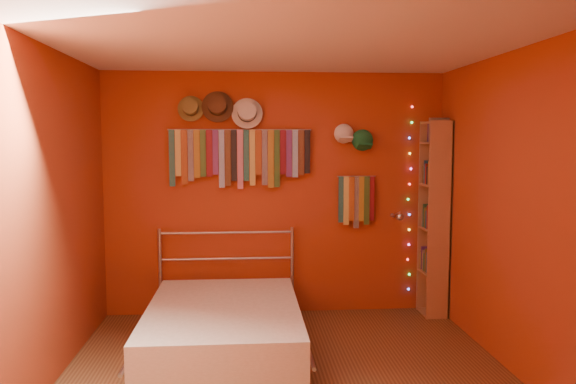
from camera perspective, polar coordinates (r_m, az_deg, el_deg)
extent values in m
plane|color=#53311C|center=(4.43, 0.08, -18.81)|extent=(3.50, 3.50, 0.00)
cube|color=maroon|center=(5.82, -1.28, -0.20)|extent=(3.50, 0.02, 2.50)
cube|color=maroon|center=(4.57, 22.56, -2.16)|extent=(0.02, 3.50, 2.50)
cube|color=maroon|center=(4.32, -23.79, -2.63)|extent=(0.02, 3.50, 2.50)
cube|color=white|center=(4.10, 0.09, 14.97)|extent=(3.50, 3.50, 0.02)
cylinder|color=#AAAAAE|center=(5.73, -4.90, 6.31)|extent=(1.45, 0.01, 0.01)
cube|color=#174C50|center=(5.77, -11.71, 3.38)|extent=(0.06, 0.01, 0.57)
cube|color=tan|center=(5.76, -11.11, 3.90)|extent=(0.06, 0.01, 0.47)
cube|color=maroon|center=(5.74, -10.49, 3.51)|extent=(0.06, 0.01, 0.55)
cube|color=#141657|center=(5.75, -9.86, 3.67)|extent=(0.06, 0.01, 0.52)
cube|color=#8D5E19|center=(5.74, -9.25, 3.84)|extent=(0.06, 0.01, 0.49)
cube|color=#2A5221|center=(5.73, -8.63, 3.91)|extent=(0.06, 0.01, 0.47)
cube|color=maroon|center=(5.73, -8.00, 3.92)|extent=(0.06, 0.01, 0.47)
cube|color=#4D1A6A|center=(5.72, -7.39, 4.03)|extent=(0.06, 0.01, 0.45)
cube|color=#7393CD|center=(5.72, -6.76, 3.36)|extent=(0.06, 0.01, 0.59)
cube|color=#452C17|center=(5.73, -6.13, 3.46)|extent=(0.06, 0.01, 0.57)
cube|color=black|center=(5.72, -5.51, 3.71)|extent=(0.06, 0.01, 0.52)
cube|color=#BF5F82|center=(5.71, -4.88, 3.31)|extent=(0.06, 0.01, 0.60)
cube|color=#16504D|center=(5.72, -4.26, 3.73)|extent=(0.06, 0.01, 0.52)
cube|color=#AD9D45|center=(5.72, -3.63, 3.49)|extent=(0.06, 0.01, 0.57)
cube|color=maroon|center=(5.71, -3.01, 4.03)|extent=(0.06, 0.01, 0.46)
cube|color=navy|center=(5.73, -2.38, 3.52)|extent=(0.06, 0.01, 0.56)
cube|color=brown|center=(5.73, -1.76, 3.38)|extent=(0.06, 0.01, 0.59)
cube|color=#224A1D|center=(5.72, -1.13, 3.41)|extent=(0.06, 0.01, 0.58)
cube|color=#5D0D24|center=(5.74, -0.52, 4.07)|extent=(0.06, 0.01, 0.45)
cube|color=#3B1A68|center=(5.74, 0.11, 3.94)|extent=(0.06, 0.01, 0.48)
cube|color=#6D93C1|center=(5.73, 0.74, 3.92)|extent=(0.06, 0.01, 0.48)
cube|color=#522B1B|center=(5.75, 1.35, 4.03)|extent=(0.06, 0.01, 0.46)
cube|color=black|center=(5.75, 1.97, 4.11)|extent=(0.06, 0.01, 0.44)
cylinder|color=#AAAAAE|center=(5.86, 6.97, 1.58)|extent=(0.40, 0.01, 0.01)
cube|color=#184B55|center=(5.84, 5.43, -0.77)|extent=(0.06, 0.01, 0.48)
cube|color=#D0C253|center=(5.85, 5.95, -0.90)|extent=(0.06, 0.01, 0.50)
cube|color=brown|center=(5.85, 6.48, -0.68)|extent=(0.06, 0.01, 0.46)
cube|color=#121A50|center=(5.87, 6.96, -1.05)|extent=(0.06, 0.01, 0.54)
cube|color=olive|center=(5.88, 7.49, -0.71)|extent=(0.06, 0.01, 0.47)
cube|color=#285220|center=(5.88, 8.01, -0.88)|extent=(0.06, 0.01, 0.50)
cube|color=maroon|center=(5.90, 8.49, -0.67)|extent=(0.06, 0.01, 0.46)
cylinder|color=brown|center=(5.75, -9.84, 8.34)|extent=(0.26, 0.07, 0.26)
cylinder|color=brown|center=(5.71, -9.88, 8.47)|extent=(0.15, 0.13, 0.17)
cylinder|color=#332314|center=(5.73, -9.86, 8.41)|extent=(0.16, 0.05, 0.16)
cylinder|color=#472C19|center=(5.74, -7.17, 8.58)|extent=(0.32, 0.08, 0.32)
cylinder|color=#472C19|center=(5.68, -7.20, 8.75)|extent=(0.19, 0.16, 0.21)
cylinder|color=black|center=(5.71, -7.18, 8.66)|extent=(0.19, 0.06, 0.19)
cylinder|color=beige|center=(5.73, -4.18, 7.96)|extent=(0.31, 0.08, 0.31)
cylinder|color=beige|center=(5.67, -4.18, 8.12)|extent=(0.18, 0.16, 0.21)
cylinder|color=black|center=(5.70, -4.18, 8.04)|extent=(0.19, 0.06, 0.19)
ellipsoid|color=white|center=(5.82, 5.68, 5.92)|extent=(0.19, 0.14, 0.19)
cube|color=white|center=(5.71, 5.88, 5.34)|extent=(0.14, 0.10, 0.06)
ellipsoid|color=#186F36|center=(5.86, 7.56, 5.24)|extent=(0.20, 0.15, 0.20)
cube|color=#186F36|center=(5.74, 7.81, 4.63)|extent=(0.14, 0.11, 0.06)
sphere|color=#FF3333|center=(6.01, 12.50, 8.44)|extent=(0.02, 0.02, 0.02)
sphere|color=#33FF4C|center=(6.00, 12.47, 6.91)|extent=(0.02, 0.02, 0.02)
sphere|color=#4C66FF|center=(5.99, 12.23, 5.38)|extent=(0.02, 0.02, 0.02)
sphere|color=yellow|center=(6.00, 12.27, 3.85)|extent=(0.02, 0.02, 0.02)
sphere|color=#FF4CCC|center=(6.01, 12.38, 2.31)|extent=(0.02, 0.02, 0.02)
sphere|color=#FF3333|center=(6.01, 12.25, 0.78)|extent=(0.02, 0.02, 0.02)
sphere|color=#33FF4C|center=(6.03, 12.11, -0.74)|extent=(0.02, 0.02, 0.02)
sphere|color=#4C66FF|center=(6.05, 12.22, -2.25)|extent=(0.02, 0.02, 0.02)
sphere|color=yellow|center=(6.07, 12.20, -3.76)|extent=(0.02, 0.02, 0.02)
sphere|color=#FF4CCC|center=(6.10, 12.18, -5.25)|extent=(0.02, 0.02, 0.02)
sphere|color=#FF3333|center=(6.13, 12.06, -6.73)|extent=(0.02, 0.02, 0.02)
sphere|color=#33FF4C|center=(6.17, 12.22, -8.18)|extent=(0.02, 0.02, 0.02)
sphere|color=#4C66FF|center=(6.21, 12.15, -9.62)|extent=(0.02, 0.02, 0.02)
cylinder|color=#AAAAAE|center=(6.02, 10.57, -2.36)|extent=(0.04, 0.03, 0.04)
cylinder|color=#AAAAAE|center=(5.89, 10.91, -2.21)|extent=(0.02, 0.28, 0.09)
sphere|color=white|center=(5.75, 11.29, -2.51)|extent=(0.08, 0.08, 0.08)
cube|color=#AE744E|center=(5.80, 15.17, -2.90)|extent=(0.24, 0.02, 2.00)
cube|color=#AE744E|center=(6.10, 14.16, -2.47)|extent=(0.24, 0.02, 2.00)
cube|color=#AE744E|center=(5.99, 15.69, -2.66)|extent=(0.02, 0.34, 2.00)
cube|color=#AE744E|center=(6.16, 14.43, -11.75)|extent=(0.24, 0.32, 0.02)
cube|color=#AE744E|center=(6.05, 14.52, -7.85)|extent=(0.24, 0.32, 0.02)
cube|color=#AE744E|center=(5.96, 14.63, -3.63)|extent=(0.24, 0.32, 0.02)
cube|color=#AE744E|center=(5.91, 14.73, 0.68)|extent=(0.24, 0.32, 0.02)
cube|color=#AE744E|center=(5.89, 14.83, 4.85)|extent=(0.24, 0.32, 0.02)
cube|color=#AE744E|center=(5.89, 14.88, 6.80)|extent=(0.24, 0.32, 0.02)
cylinder|color=#AAAAAE|center=(5.91, -12.85, -8.05)|extent=(0.03, 0.03, 0.92)
cylinder|color=#AAAAAE|center=(5.86, 0.43, -8.02)|extent=(0.03, 0.03, 0.92)
cylinder|color=#AAAAAE|center=(5.87, -6.22, -9.23)|extent=(1.35, 0.02, 0.02)
cylinder|color=#AAAAAE|center=(5.81, -6.25, -6.75)|extent=(1.35, 0.02, 0.02)
cylinder|color=#AAAAAE|center=(5.76, -6.28, -4.13)|extent=(1.35, 0.02, 0.02)
cube|color=beige|center=(4.99, -6.55, -13.42)|extent=(1.30, 1.84, 0.37)
cylinder|color=#AAAAAE|center=(5.06, -14.42, -13.50)|extent=(0.04, 1.83, 0.03)
cylinder|color=#AAAAAE|center=(5.01, 1.40, -13.52)|extent=(0.04, 1.83, 0.03)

